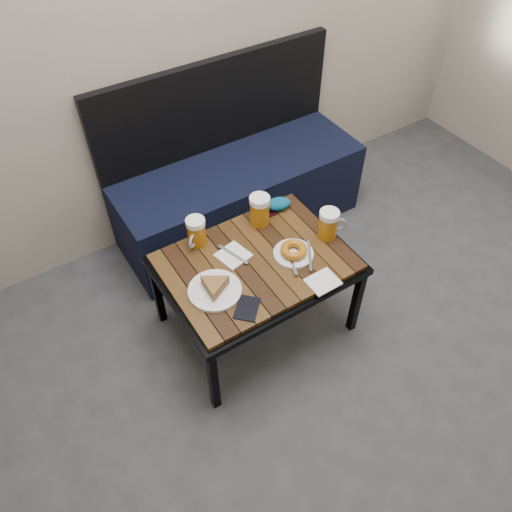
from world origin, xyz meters
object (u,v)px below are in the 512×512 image
beer_mug_left (196,232)px  plate_bagel (294,251)px  passport_navy (247,308)px  beer_mug_centre (260,210)px  passport_burgundy (264,209)px  knit_pouch (278,204)px  bench (237,188)px  plate_pie (215,288)px  beer_mug_right (329,224)px  cafe_table (256,267)px

beer_mug_left → plate_bagel: (0.33, -0.30, -0.05)m
plate_bagel → passport_navy: size_ratio=1.81×
beer_mug_left → beer_mug_centre: bearing=132.3°
beer_mug_left → passport_navy: (-0.01, -0.44, -0.07)m
beer_mug_left → passport_burgundy: size_ratio=1.20×
passport_burgundy → knit_pouch: 0.07m
bench → passport_navy: bench is taller
beer_mug_centre → plate_pie: beer_mug_centre is taller
passport_navy → knit_pouch: bearing=89.6°
beer_mug_left → passport_navy: 0.45m
plate_pie → passport_burgundy: 0.55m
plate_pie → passport_burgundy: size_ratio=1.93×
plate_bagel → passport_navy: plate_bagel is taller
knit_pouch → plate_pie: bearing=-150.5°
beer_mug_left → plate_bagel: 0.44m
bench → beer_mug_right: (0.06, -0.73, 0.27)m
bench → passport_burgundy: bench is taller
plate_bagel → knit_pouch: bearing=68.4°
beer_mug_centre → beer_mug_right: 0.32m
bench → passport_burgundy: 0.48m
beer_mug_centre → beer_mug_right: beer_mug_centre is taller
beer_mug_centre → plate_bagel: 0.27m
plate_bagel → beer_mug_centre: bearing=92.6°
beer_mug_centre → passport_navy: beer_mug_centre is taller
bench → passport_burgundy: bearing=-102.6°
beer_mug_right → passport_burgundy: (-0.15, 0.30, -0.07)m
bench → knit_pouch: (-0.03, -0.45, 0.23)m
beer_mug_right → passport_burgundy: beer_mug_right is taller
beer_mug_right → plate_bagel: size_ratio=0.65×
beer_mug_left → plate_pie: bearing=34.9°
beer_mug_centre → passport_burgundy: beer_mug_centre is taller
passport_navy → passport_burgundy: size_ratio=1.06×
plate_pie → passport_navy: plate_pie is taller
plate_bagel → knit_pouch: (0.12, 0.30, 0.01)m
beer_mug_centre → beer_mug_right: (0.21, -0.24, -0.00)m
beer_mug_right → plate_bagel: 0.21m
passport_burgundy → knit_pouch: (0.06, -0.03, 0.02)m
beer_mug_left → beer_mug_centre: (0.32, -0.04, 0.01)m
bench → plate_bagel: size_ratio=6.25×
cafe_table → beer_mug_centre: 0.28m
plate_pie → passport_navy: size_ratio=1.83×
beer_mug_left → beer_mug_centre: size_ratio=0.91×
knit_pouch → bench: bearing=86.1°
beer_mug_centre → plate_pie: size_ratio=0.68×
cafe_table → beer_mug_left: size_ratio=6.00×
cafe_table → passport_burgundy: passport_burgundy is taller
beer_mug_centre → plate_pie: (-0.39, -0.26, -0.05)m
beer_mug_right → passport_burgundy: size_ratio=1.25×
plate_pie → beer_mug_centre: bearing=33.5°
passport_navy → knit_pouch: 0.63m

